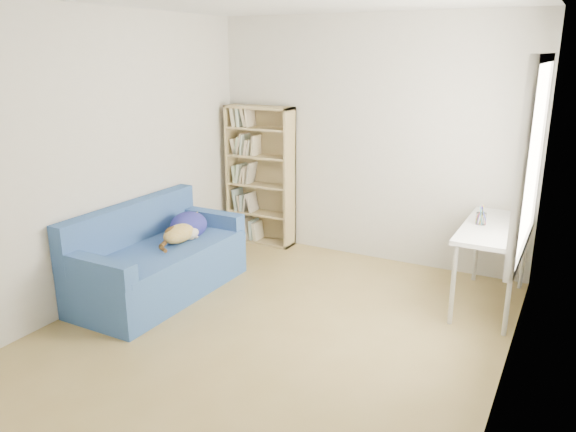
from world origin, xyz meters
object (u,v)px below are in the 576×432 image
(bookshelf, at_px, (260,181))
(pen_cup, at_px, (481,217))
(sofa, at_px, (158,260))
(desk, at_px, (495,235))

(bookshelf, xyz_separation_m, pen_cup, (2.59, -0.54, 0.06))
(sofa, height_order, pen_cup, pen_cup)
(desk, bearing_deg, pen_cup, 179.93)
(desk, xyz_separation_m, pen_cup, (-0.13, 0.00, 0.14))
(sofa, relative_size, desk, 1.48)
(pen_cup, bearing_deg, desk, -0.07)
(sofa, distance_m, bookshelf, 1.77)
(sofa, xyz_separation_m, desk, (2.82, 1.18, 0.35))
(bookshelf, distance_m, desk, 2.77)
(sofa, xyz_separation_m, pen_cup, (2.70, 1.18, 0.49))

